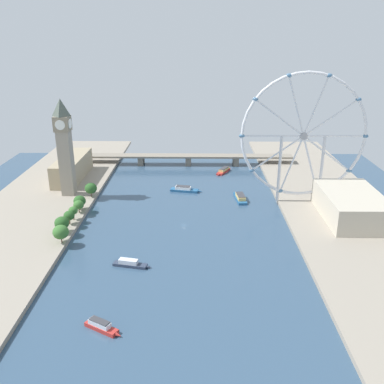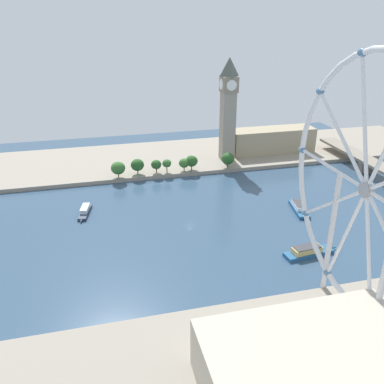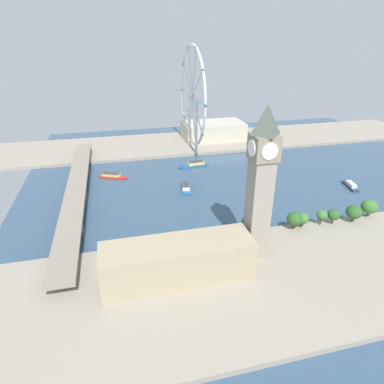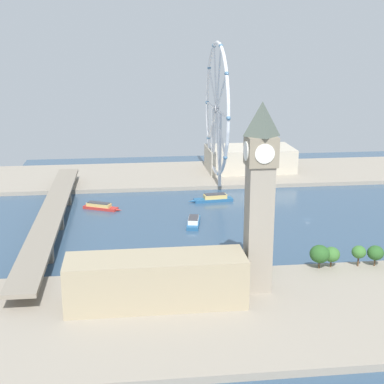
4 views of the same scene
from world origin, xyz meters
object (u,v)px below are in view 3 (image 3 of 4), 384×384
(river_bridge, at_px, (77,189))
(riverside_hall, at_px, (213,131))
(tour_boat_0, at_px, (186,187))
(tour_boat_2, at_px, (112,176))
(ferris_wheel, at_px, (192,97))
(parliament_block, at_px, (178,261))
(tour_boat_4, at_px, (195,164))
(clock_tower, at_px, (260,184))
(tour_boat_1, at_px, (350,185))

(river_bridge, bearing_deg, riverside_hall, -49.51)
(tour_boat_0, bearing_deg, tour_boat_2, 66.79)
(ferris_wheel, height_order, river_bridge, ferris_wheel)
(river_bridge, distance_m, tour_boat_2, 47.18)
(river_bridge, bearing_deg, tour_boat_2, -36.11)
(parliament_block, xyz_separation_m, tour_boat_4, (161.42, -50.21, -11.40))
(river_bridge, relative_size, tour_boat_2, 8.52)
(clock_tower, bearing_deg, tour_boat_1, -59.03)
(riverside_hall, bearing_deg, tour_boat_0, 153.76)
(clock_tower, distance_m, tour_boat_2, 166.46)
(ferris_wheel, relative_size, tour_boat_2, 3.98)
(clock_tower, distance_m, parliament_block, 57.59)
(parliament_block, bearing_deg, ferris_wheel, -15.90)
(riverside_hall, distance_m, tour_boat_1, 176.32)
(tour_boat_2, xyz_separation_m, tour_boat_4, (10.29, -79.47, 0.18))
(tour_boat_4, bearing_deg, riverside_hall, -124.22)
(parliament_block, height_order, tour_boat_0, parliament_block)
(parliament_block, distance_m, ferris_wheel, 222.55)
(riverside_hall, relative_size, tour_boat_4, 2.22)
(tour_boat_1, bearing_deg, riverside_hall, 36.30)
(tour_boat_2, bearing_deg, river_bridge, -99.93)
(riverside_hall, bearing_deg, tour_boat_1, -155.87)
(tour_boat_0, height_order, tour_boat_2, tour_boat_0)
(ferris_wheel, bearing_deg, tour_boat_2, 123.31)
(riverside_hall, height_order, tour_boat_2, riverside_hall)
(tour_boat_0, bearing_deg, riverside_hall, -15.64)
(parliament_block, distance_m, tour_boat_1, 185.48)
(ferris_wheel, distance_m, tour_boat_4, 74.95)
(tour_boat_2, bearing_deg, parliament_block, -52.86)
(parliament_block, distance_m, tour_boat_4, 169.43)
(parliament_block, relative_size, river_bridge, 0.33)
(tour_boat_0, distance_m, tour_boat_4, 53.85)
(tour_boat_0, relative_size, tour_boat_1, 1.20)
(tour_boat_0, relative_size, tour_boat_2, 1.12)
(riverside_hall, bearing_deg, river_bridge, 130.49)
(ferris_wheel, bearing_deg, tour_boat_4, 168.87)
(tour_boat_0, height_order, tour_boat_4, tour_boat_4)
(tour_boat_1, distance_m, tour_boat_4, 140.67)
(ferris_wheel, height_order, tour_boat_0, ferris_wheel)
(tour_boat_0, xyz_separation_m, tour_boat_2, (39.52, 59.00, -0.02))
(tour_boat_2, relative_size, tour_boat_4, 0.83)
(tour_boat_2, bearing_deg, riverside_hall, 62.63)
(tour_boat_1, bearing_deg, river_bridge, 94.08)
(riverside_hall, distance_m, tour_boat_4, 92.68)
(riverside_hall, distance_m, tour_boat_0, 146.12)
(tour_boat_0, xyz_separation_m, tour_boat_1, (-29.90, -136.36, -0.18))
(river_bridge, bearing_deg, tour_boat_0, -91.19)
(tour_boat_0, bearing_deg, river_bridge, 99.41)
(clock_tower, bearing_deg, riverside_hall, -11.71)
(tour_boat_4, bearing_deg, tour_boat_2, 1.68)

